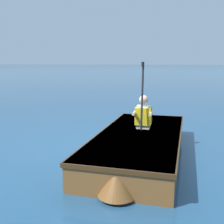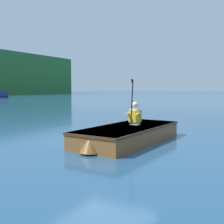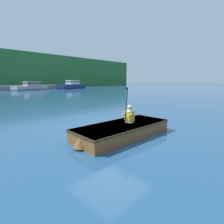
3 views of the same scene
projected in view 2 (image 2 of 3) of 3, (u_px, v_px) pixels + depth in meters
The scene contains 3 objects.
ground_plane at pixel (105, 137), 8.01m from camera, with size 300.00×300.00×0.00m, color navy.
rowboat_foreground at pixel (128, 133), 7.25m from camera, with size 3.66×1.59×0.41m.
person_paddler at pixel (135, 114), 7.54m from camera, with size 0.36×0.37×1.22m.
Camera 2 is at (-6.79, -4.08, 1.38)m, focal length 45.00 mm.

